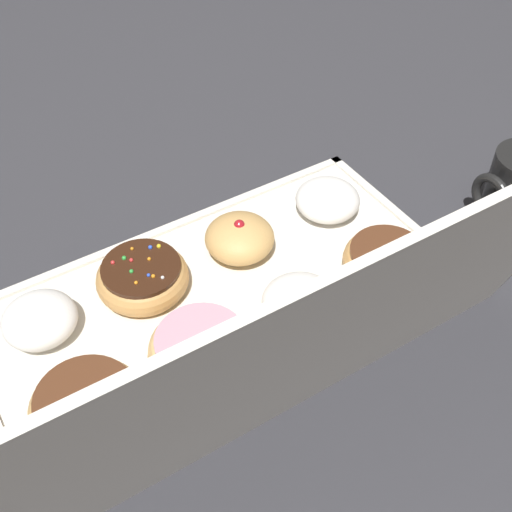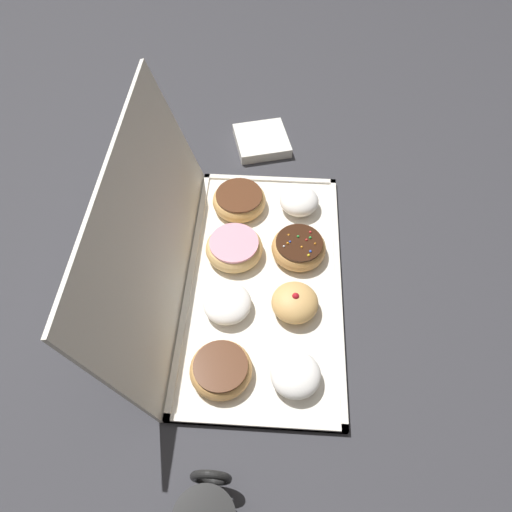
# 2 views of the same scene
# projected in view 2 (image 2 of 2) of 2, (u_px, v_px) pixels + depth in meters

# --- Properties ---
(ground_plane) EXTENTS (3.00, 3.00, 0.00)m
(ground_plane) POSITION_uv_depth(u_px,v_px,m) (264.00, 283.00, 0.96)
(ground_plane) COLOR #333338
(donut_box) EXTENTS (0.57, 0.31, 0.01)m
(donut_box) POSITION_uv_depth(u_px,v_px,m) (264.00, 282.00, 0.95)
(donut_box) COLOR silver
(donut_box) RESTS_ON ground
(box_lid_open) EXTENTS (0.57, 0.10, 0.31)m
(box_lid_open) POSITION_uv_depth(u_px,v_px,m) (151.00, 231.00, 0.84)
(box_lid_open) COLOR silver
(box_lid_open) RESTS_ON ground
(powdered_filled_donut_0) EXTENTS (0.09, 0.09, 0.04)m
(powdered_filled_donut_0) POSITION_uv_depth(u_px,v_px,m) (296.00, 375.00, 0.81)
(powdered_filled_donut_0) COLOR white
(powdered_filled_donut_0) RESTS_ON donut_box
(jelly_filled_donut_1) EXTENTS (0.09, 0.09, 0.05)m
(jelly_filled_donut_1) POSITION_uv_depth(u_px,v_px,m) (295.00, 302.00, 0.89)
(jelly_filled_donut_1) COLOR tan
(jelly_filled_donut_1) RESTS_ON donut_box
(sprinkle_donut_2) EXTENTS (0.11, 0.11, 0.04)m
(sprinkle_donut_2) POSITION_uv_depth(u_px,v_px,m) (299.00, 247.00, 0.97)
(sprinkle_donut_2) COLOR tan
(sprinkle_donut_2) RESTS_ON donut_box
(powdered_filled_donut_3) EXTENTS (0.09, 0.09, 0.04)m
(powdered_filled_donut_3) POSITION_uv_depth(u_px,v_px,m) (299.00, 201.00, 1.04)
(powdered_filled_donut_3) COLOR white
(powdered_filled_donut_3) RESTS_ON donut_box
(chocolate_frosted_donut_4) EXTENTS (0.11, 0.11, 0.04)m
(chocolate_frosted_donut_4) POSITION_uv_depth(u_px,v_px,m) (221.00, 369.00, 0.82)
(chocolate_frosted_donut_4) COLOR tan
(chocolate_frosted_donut_4) RESTS_ON donut_box
(powdered_filled_donut_5) EXTENTS (0.09, 0.09, 0.04)m
(powdered_filled_donut_5) POSITION_uv_depth(u_px,v_px,m) (227.00, 303.00, 0.90)
(powdered_filled_donut_5) COLOR white
(powdered_filled_donut_5) RESTS_ON donut_box
(pink_frosted_donut_6) EXTENTS (0.12, 0.12, 0.04)m
(pink_frosted_donut_6) POSITION_uv_depth(u_px,v_px,m) (234.00, 248.00, 0.97)
(pink_frosted_donut_6) COLOR #E5B770
(pink_frosted_donut_6) RESTS_ON donut_box
(chocolate_frosted_donut_7) EXTENTS (0.12, 0.12, 0.04)m
(chocolate_frosted_donut_7) POSITION_uv_depth(u_px,v_px,m) (239.00, 200.00, 1.05)
(chocolate_frosted_donut_7) COLOR tan
(chocolate_frosted_donut_7) RESTS_ON donut_box
(napkin_stack) EXTENTS (0.15, 0.15, 0.03)m
(napkin_stack) POSITION_uv_depth(u_px,v_px,m) (262.00, 141.00, 1.19)
(napkin_stack) COLOR white
(napkin_stack) RESTS_ON ground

